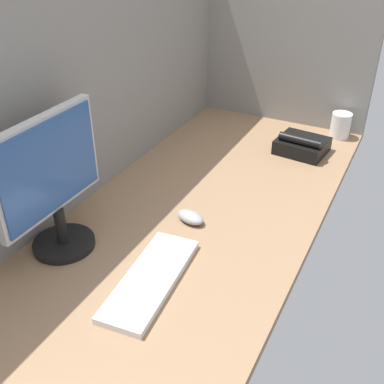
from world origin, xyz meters
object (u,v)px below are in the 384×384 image
at_px(mouse, 191,217).
at_px(mug_ceramic_white, 341,125).
at_px(desk_phone, 302,145).
at_px(monitor, 51,181).
at_px(keyboard, 151,279).

relative_size(mouse, mug_ceramic_white, 0.80).
relative_size(mug_ceramic_white, desk_phone, 0.58).
distance_m(monitor, mouse, 0.44).
bearing_deg(keyboard, desk_phone, -14.27).
bearing_deg(mug_ceramic_white, keyboard, 167.83).
relative_size(mouse, desk_phone, 0.46).
bearing_deg(monitor, desk_phone, -26.57).
height_order(monitor, mouse, monitor).
relative_size(monitor, desk_phone, 1.96).
xyz_separation_m(mouse, mug_ceramic_white, (0.86, -0.28, 0.04)).
bearing_deg(desk_phone, mouse, 164.41).
bearing_deg(keyboard, mug_ceramic_white, -17.64).
bearing_deg(mouse, keyboard, -158.04).
bearing_deg(mug_ceramic_white, mouse, 161.81).
height_order(mouse, mug_ceramic_white, mug_ceramic_white).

